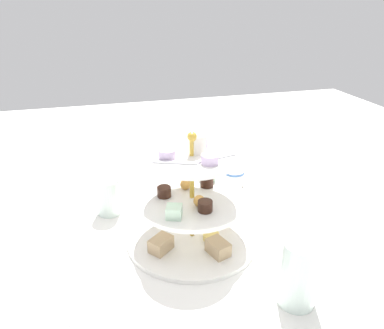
{
  "coord_description": "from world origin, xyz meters",
  "views": [
    {
      "loc": [
        -0.17,
        -0.64,
        0.5
      ],
      "look_at": [
        0.0,
        0.0,
        0.18
      ],
      "focal_mm": 33.47,
      "sensor_mm": 36.0,
      "label": 1
    }
  ],
  "objects_px": {
    "tiered_serving_stand": "(192,208)",
    "butter_knife_right": "(309,214)",
    "water_glass_mid_back": "(108,196)",
    "water_glass_short_left": "(184,172)",
    "water_glass_tall_right": "(299,273)",
    "teacup_with_saucer": "(234,179)"
  },
  "relations": [
    {
      "from": "water_glass_mid_back",
      "to": "teacup_with_saucer",
      "type": "bearing_deg",
      "value": 7.83
    },
    {
      "from": "tiered_serving_stand",
      "to": "water_glass_short_left",
      "type": "xyz_separation_m",
      "value": [
        0.04,
        0.26,
        -0.04
      ]
    },
    {
      "from": "teacup_with_saucer",
      "to": "tiered_serving_stand",
      "type": "bearing_deg",
      "value": -130.76
    },
    {
      "from": "water_glass_mid_back",
      "to": "water_glass_short_left",
      "type": "bearing_deg",
      "value": 24.32
    },
    {
      "from": "teacup_with_saucer",
      "to": "water_glass_mid_back",
      "type": "bearing_deg",
      "value": -172.17
    },
    {
      "from": "water_glass_mid_back",
      "to": "tiered_serving_stand",
      "type": "bearing_deg",
      "value": -42.45
    },
    {
      "from": "butter_knife_right",
      "to": "water_glass_mid_back",
      "type": "relative_size",
      "value": 1.84
    },
    {
      "from": "tiered_serving_stand",
      "to": "butter_knife_right",
      "type": "distance_m",
      "value": 0.32
    },
    {
      "from": "water_glass_short_left",
      "to": "water_glass_mid_back",
      "type": "relative_size",
      "value": 0.83
    },
    {
      "from": "water_glass_short_left",
      "to": "water_glass_mid_back",
      "type": "height_order",
      "value": "water_glass_mid_back"
    },
    {
      "from": "water_glass_short_left",
      "to": "teacup_with_saucer",
      "type": "height_order",
      "value": "water_glass_short_left"
    },
    {
      "from": "tiered_serving_stand",
      "to": "teacup_with_saucer",
      "type": "relative_size",
      "value": 3.25
    },
    {
      "from": "tiered_serving_stand",
      "to": "butter_knife_right",
      "type": "xyz_separation_m",
      "value": [
        0.31,
        0.02,
        -0.08
      ]
    },
    {
      "from": "teacup_with_saucer",
      "to": "butter_knife_right",
      "type": "distance_m",
      "value": 0.23
    },
    {
      "from": "water_glass_tall_right",
      "to": "water_glass_mid_back",
      "type": "bearing_deg",
      "value": 128.41
    },
    {
      "from": "tiered_serving_stand",
      "to": "teacup_with_saucer",
      "type": "xyz_separation_m",
      "value": [
        0.18,
        0.21,
        -0.06
      ]
    },
    {
      "from": "teacup_with_saucer",
      "to": "butter_knife_right",
      "type": "bearing_deg",
      "value": -55.29
    },
    {
      "from": "butter_knife_right",
      "to": "water_glass_tall_right",
      "type": "bearing_deg",
      "value": 138.93
    },
    {
      "from": "tiered_serving_stand",
      "to": "water_glass_mid_back",
      "type": "height_order",
      "value": "tiered_serving_stand"
    },
    {
      "from": "water_glass_short_left",
      "to": "water_glass_mid_back",
      "type": "xyz_separation_m",
      "value": [
        -0.22,
        -0.1,
        0.01
      ]
    },
    {
      "from": "tiered_serving_stand",
      "to": "water_glass_short_left",
      "type": "distance_m",
      "value": 0.26
    },
    {
      "from": "water_glass_tall_right",
      "to": "water_glass_mid_back",
      "type": "xyz_separation_m",
      "value": [
        -0.3,
        0.38,
        -0.02
      ]
    }
  ]
}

